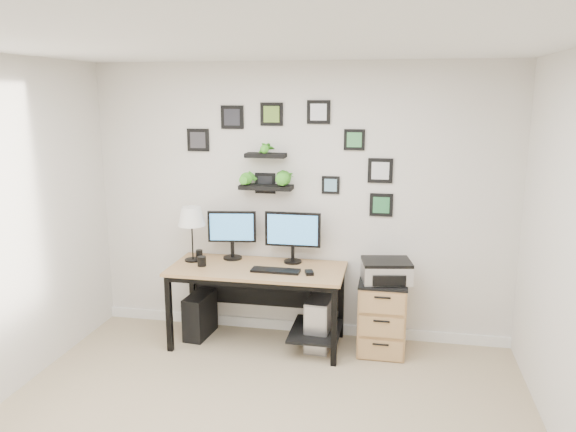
% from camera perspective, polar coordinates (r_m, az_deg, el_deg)
% --- Properties ---
extents(room, '(4.00, 4.00, 4.00)m').
position_cam_1_polar(room, '(5.68, 1.07, -11.11)').
color(room, tan).
rests_on(room, ground).
extents(desk, '(1.60, 0.70, 0.75)m').
position_cam_1_polar(desk, '(5.23, -2.66, -6.43)').
color(desk, tan).
rests_on(desk, ground).
extents(monitor_left, '(0.46, 0.21, 0.47)m').
position_cam_1_polar(monitor_left, '(5.37, -5.71, -1.55)').
color(monitor_left, black).
rests_on(monitor_left, desk).
extents(monitor_right, '(0.52, 0.17, 0.49)m').
position_cam_1_polar(monitor_right, '(5.22, 0.48, -1.74)').
color(monitor_right, black).
rests_on(monitor_right, desk).
extents(keyboard, '(0.44, 0.15, 0.02)m').
position_cam_1_polar(keyboard, '(5.04, -1.27, -5.56)').
color(keyboard, black).
rests_on(keyboard, desk).
extents(mouse, '(0.10, 0.12, 0.03)m').
position_cam_1_polar(mouse, '(4.97, 2.17, -5.76)').
color(mouse, black).
rests_on(mouse, desk).
extents(table_lamp, '(0.26, 0.26, 0.52)m').
position_cam_1_polar(table_lamp, '(5.34, -9.78, -0.18)').
color(table_lamp, black).
rests_on(table_lamp, desk).
extents(mug, '(0.08, 0.08, 0.09)m').
position_cam_1_polar(mug, '(5.25, -8.75, -4.57)').
color(mug, black).
rests_on(mug, desk).
extents(pen_cup, '(0.07, 0.07, 0.08)m').
position_cam_1_polar(pen_cup, '(5.49, -9.01, -3.85)').
color(pen_cup, black).
rests_on(pen_cup, desk).
extents(pc_tower_black, '(0.22, 0.43, 0.42)m').
position_cam_1_polar(pc_tower_black, '(5.58, -8.92, -9.90)').
color(pc_tower_black, black).
rests_on(pc_tower_black, ground).
extents(pc_tower_grey, '(0.25, 0.50, 0.48)m').
position_cam_1_polar(pc_tower_grey, '(5.31, 3.31, -10.60)').
color(pc_tower_grey, gray).
rests_on(pc_tower_grey, ground).
extents(file_cabinet, '(0.43, 0.53, 0.67)m').
position_cam_1_polar(file_cabinet, '(5.25, 9.54, -9.90)').
color(file_cabinet, tan).
rests_on(file_cabinet, ground).
extents(printer, '(0.47, 0.40, 0.19)m').
position_cam_1_polar(printer, '(5.08, 9.96, -5.50)').
color(printer, silver).
rests_on(printer, file_cabinet).
extents(wall_decor, '(1.97, 0.18, 1.05)m').
position_cam_1_polar(wall_decor, '(5.23, -1.17, 5.46)').
color(wall_decor, black).
rests_on(wall_decor, ground).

